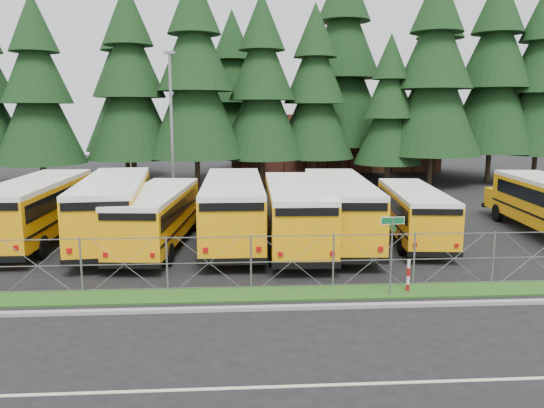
{
  "coord_description": "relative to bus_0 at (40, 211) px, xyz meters",
  "views": [
    {
      "loc": [
        -4.43,
        -19.44,
        6.37
      ],
      "look_at": [
        -2.92,
        4.0,
        2.24
      ],
      "focal_mm": 35.0,
      "sensor_mm": 36.0,
      "label": 1
    }
  ],
  "objects": [
    {
      "name": "ground",
      "position": [
        14.2,
        -6.87,
        -1.54
      ],
      "size": [
        120.0,
        120.0,
        0.0
      ],
      "primitive_type": "plane",
      "color": "black",
      "rests_on": "ground"
    },
    {
      "name": "curb",
      "position": [
        14.2,
        -9.97,
        -1.48
      ],
      "size": [
        50.0,
        0.25,
        0.12
      ],
      "primitive_type": "cube",
      "color": "gray",
      "rests_on": "ground"
    },
    {
      "name": "grass_verge",
      "position": [
        14.2,
        -8.57,
        -1.51
      ],
      "size": [
        50.0,
        1.4,
        0.06
      ],
      "primitive_type": "cube",
      "color": "#1C4F16",
      "rests_on": "ground"
    },
    {
      "name": "road_lane_line",
      "position": [
        14.2,
        -14.87,
        -1.53
      ],
      "size": [
        50.0,
        0.12,
        0.01
      ],
      "primitive_type": "cube",
      "color": "beige",
      "rests_on": "ground"
    },
    {
      "name": "chainlink_fence",
      "position": [
        14.2,
        -7.87,
        -0.54
      ],
      "size": [
        44.0,
        0.1,
        2.0
      ],
      "primitive_type": null,
      "color": "gray",
      "rests_on": "ground"
    },
    {
      "name": "brick_building",
      "position": [
        20.2,
        33.13,
        1.46
      ],
      "size": [
        22.0,
        10.0,
        6.0
      ],
      "primitive_type": "cube",
      "color": "brown",
      "rests_on": "ground"
    },
    {
      "name": "bus_0",
      "position": [
        0.0,
        0.0,
        0.0
      ],
      "size": [
        2.82,
        11.75,
        3.08
      ],
      "primitive_type": null,
      "rotation": [
        0.0,
        0.0,
        -0.0
      ],
      "color": "#FF9A08",
      "rests_on": "ground"
    },
    {
      "name": "bus_1",
      "position": [
        3.77,
        -0.51,
        0.06
      ],
      "size": [
        4.06,
        12.41,
        3.19
      ],
      "primitive_type": null,
      "rotation": [
        0.0,
        0.0,
        0.1
      ],
      "color": "#FF9A08",
      "rests_on": "ground"
    },
    {
      "name": "bus_2",
      "position": [
        6.02,
        -1.55,
        -0.15
      ],
      "size": [
        3.46,
        10.77,
        2.78
      ],
      "primitive_type": null,
      "rotation": [
        0.0,
        0.0,
        -0.09
      ],
      "color": "#FF9A08",
      "rests_on": "ground"
    },
    {
      "name": "bus_3",
      "position": [
        9.52,
        -0.83,
        0.03
      ],
      "size": [
        2.84,
        12.01,
        3.15
      ],
      "primitive_type": null,
      "rotation": [
        0.0,
        0.0,
        -0.0
      ],
      "color": "#FF9A08",
      "rests_on": "ground"
    },
    {
      "name": "bus_4",
      "position": [
        12.47,
        -1.68,
        -0.03
      ],
      "size": [
        3.01,
        11.59,
        3.02
      ],
      "primitive_type": null,
      "rotation": [
        0.0,
        0.0,
        -0.03
      ],
      "color": "#FF9A08",
      "rests_on": "ground"
    },
    {
      "name": "bus_5",
      "position": [
        14.64,
        -1.06,
        0.02
      ],
      "size": [
        3.59,
        12.06,
        3.12
      ],
      "primitive_type": null,
      "rotation": [
        0.0,
        0.0,
        -0.07
      ],
      "color": "#FF9A08",
      "rests_on": "ground"
    },
    {
      "name": "bus_6",
      "position": [
        18.42,
        -0.93,
        -0.23
      ],
      "size": [
        3.41,
        10.15,
        2.61
      ],
      "primitive_type": null,
      "rotation": [
        0.0,
        0.0,
        -0.11
      ],
      "color": "#FF9A08",
      "rests_on": "ground"
    },
    {
      "name": "street_sign",
      "position": [
        15.04,
        -8.9,
        0.49
      ],
      "size": [
        0.84,
        0.55,
        2.81
      ],
      "color": "gray",
      "rests_on": "ground"
    },
    {
      "name": "striped_bollard",
      "position": [
        15.77,
        -8.61,
        -0.94
      ],
      "size": [
        0.11,
        0.11,
        1.2
      ],
      "primitive_type": "cylinder",
      "color": "#B20C0C",
      "rests_on": "ground"
    },
    {
      "name": "light_standard",
      "position": [
        5.48,
        9.0,
        3.96
      ],
      "size": [
        0.7,
        0.35,
        10.14
      ],
      "color": "gray",
      "rests_on": "ground"
    },
    {
      "name": "conifer_1",
      "position": [
        -5.76,
        16.9,
        6.16
      ],
      "size": [
        6.96,
        6.96,
        15.39
      ],
      "primitive_type": null,
      "color": "black",
      "rests_on": "ground"
    },
    {
      "name": "conifer_2",
      "position": [
        1.02,
        18.96,
        6.71
      ],
      "size": [
        7.46,
        7.46,
        16.5
      ],
      "primitive_type": null,
      "color": "black",
      "rests_on": "ground"
    },
    {
      "name": "conifer_3",
      "position": [
        6.42,
        17.82,
        7.25
      ],
      "size": [
        7.95,
        7.95,
        17.59
      ],
      "primitive_type": null,
      "color": "black",
      "rests_on": "ground"
    },
    {
      "name": "conifer_4",
      "position": [
        11.86,
        19.12,
        6.5
      ],
      "size": [
        7.27,
        7.27,
        16.09
      ],
      "primitive_type": null,
      "color": "black",
      "rests_on": "ground"
    },
    {
      "name": "conifer_5",
      "position": [
        16.51,
        20.35,
        6.21
      ],
      "size": [
        7.01,
        7.01,
        15.5
      ],
      "primitive_type": null,
      "color": "black",
      "rests_on": "ground"
    },
    {
      "name": "conifer_6",
      "position": [
        22.64,
        18.56,
        4.84
      ],
      "size": [
        5.77,
        5.77,
        12.76
      ],
      "primitive_type": null,
      "color": "black",
      "rests_on": "ground"
    },
    {
      "name": "conifer_7",
      "position": [
        26.28,
        18.22,
        7.51
      ],
      "size": [
        8.19,
        8.19,
        18.1
      ],
      "primitive_type": null,
      "color": "black",
      "rests_on": "ground"
    },
    {
      "name": "conifer_8",
      "position": [
        32.59,
        20.54,
        7.72
      ],
      "size": [
        8.37,
        8.37,
        18.51
      ],
      "primitive_type": null,
      "color": "black",
      "rests_on": "ground"
    },
    {
      "name": "conifer_9",
      "position": [
        36.55,
        19.85,
        7.21
      ],
      "size": [
        7.91,
        7.91,
        17.5
      ],
      "primitive_type": null,
      "color": "black",
      "rests_on": "ground"
    },
    {
      "name": "conifer_10",
      "position": [
        -1.17,
        26.98,
        7.02
      ],
      "size": [
        7.74,
        7.74,
        17.11
      ],
      "primitive_type": null,
      "color": "black",
      "rests_on": "ground"
    },
    {
      "name": "conifer_11",
      "position": [
        9.35,
        26.03,
        6.4
      ],
      "size": [
        7.18,
        7.18,
        15.87
      ],
      "primitive_type": null,
      "color": "black",
      "rests_on": "ground"
    },
    {
      "name": "conifer_12",
      "position": [
        19.93,
        25.47,
        8.92
      ],
      "size": [
        9.46,
        9.46,
        20.92
      ],
      "primitive_type": null,
      "color": "black",
      "rests_on": "ground"
    },
    {
      "name": "conifer_13",
      "position": [
        29.6,
        26.19,
        7.93
      ],
      "size": [
        8.57,
        8.57,
        18.95
      ],
      "primitive_type": null,
      "color": "black",
      "rests_on": "ground"
    }
  ]
}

